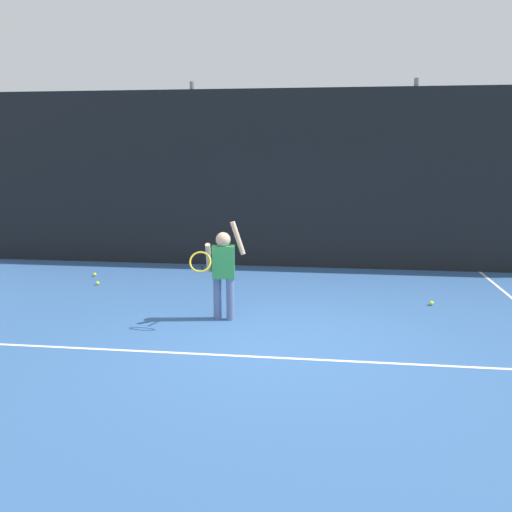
{
  "coord_description": "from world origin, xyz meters",
  "views": [
    {
      "loc": [
        0.54,
        -6.32,
        2.29
      ],
      "look_at": [
        -0.41,
        0.99,
        0.85
      ],
      "focal_mm": 38.45,
      "sensor_mm": 36.0,
      "label": 1
    }
  ],
  "objects": [
    {
      "name": "ground_plane",
      "position": [
        0.0,
        0.0,
        0.0
      ],
      "size": [
        20.0,
        20.0,
        0.0
      ],
      "primitive_type": "plane",
      "color": "#335B93"
    },
    {
      "name": "court_line_baseline",
      "position": [
        0.0,
        -0.56,
        0.0
      ],
      "size": [
        9.0,
        0.05,
        0.0
      ],
      "primitive_type": "cube",
      "color": "white",
      "rests_on": "ground"
    },
    {
      "name": "back_fence_windscreen",
      "position": [
        0.0,
        4.32,
        1.71
      ],
      "size": [
        12.89,
        0.08,
        3.41
      ],
      "primitive_type": "cube",
      "color": "black",
      "rests_on": "ground"
    },
    {
      "name": "fence_post_1",
      "position": [
        -2.1,
        4.38,
        1.78
      ],
      "size": [
        0.09,
        0.09,
        3.56
      ],
      "primitive_type": "cylinder",
      "color": "slate",
      "rests_on": "ground"
    },
    {
      "name": "fence_post_2",
      "position": [
        2.1,
        4.38,
        1.78
      ],
      "size": [
        0.09,
        0.09,
        3.56
      ],
      "primitive_type": "cylinder",
      "color": "slate",
      "rests_on": "ground"
    },
    {
      "name": "tennis_player",
      "position": [
        -0.84,
        0.75,
        0.73
      ],
      "size": [
        0.66,
        0.63,
        1.35
      ],
      "rotation": [
        0.0,
        0.0,
        0.13
      ],
      "color": "slate",
      "rests_on": "ground"
    },
    {
      "name": "tennis_ball_0",
      "position": [
        -3.66,
        2.99,
        0.03
      ],
      "size": [
        0.07,
        0.07,
        0.07
      ],
      "primitive_type": "sphere",
      "color": "#CCE033",
      "rests_on": "ground"
    },
    {
      "name": "tennis_ball_3",
      "position": [
        2.12,
        1.83,
        0.03
      ],
      "size": [
        0.07,
        0.07,
        0.07
      ],
      "primitive_type": "sphere",
      "color": "#CCE033",
      "rests_on": "ground"
    },
    {
      "name": "tennis_ball_5",
      "position": [
        -3.34,
        2.37,
        0.03
      ],
      "size": [
        0.07,
        0.07,
        0.07
      ],
      "primitive_type": "sphere",
      "color": "#CCE033",
      "rests_on": "ground"
    }
  ]
}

